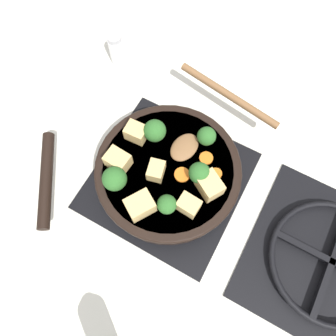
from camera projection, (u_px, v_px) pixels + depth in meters
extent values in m
plane|color=silver|center=(168.00, 180.00, 0.71)|extent=(2.40, 2.40, 0.00)
cube|color=black|center=(168.00, 180.00, 0.71)|extent=(0.31, 0.31, 0.01)
torus|color=black|center=(168.00, 177.00, 0.69)|extent=(0.24, 0.24, 0.01)
cube|color=black|center=(168.00, 177.00, 0.69)|extent=(0.01, 0.23, 0.01)
cube|color=black|center=(168.00, 177.00, 0.69)|extent=(0.23, 0.01, 0.01)
cube|color=black|center=(328.00, 263.00, 0.65)|extent=(0.31, 0.31, 0.01)
torus|color=black|center=(331.00, 262.00, 0.63)|extent=(0.24, 0.24, 0.01)
cube|color=black|center=(331.00, 262.00, 0.63)|extent=(0.01, 0.23, 0.01)
cube|color=black|center=(331.00, 262.00, 0.63)|extent=(0.23, 0.01, 0.01)
cylinder|color=black|center=(168.00, 172.00, 0.67)|extent=(0.29, 0.29, 0.05)
cylinder|color=brown|center=(168.00, 172.00, 0.66)|extent=(0.26, 0.26, 0.04)
torus|color=black|center=(168.00, 169.00, 0.65)|extent=(0.29, 0.29, 0.01)
cylinder|color=black|center=(46.00, 179.00, 0.65)|extent=(0.18, 0.13, 0.02)
ellipsoid|color=brown|center=(184.00, 147.00, 0.65)|extent=(0.07, 0.06, 0.01)
cylinder|color=brown|center=(229.00, 95.00, 0.70)|extent=(0.06, 0.24, 0.02)
cube|color=#DBB770|center=(209.00, 187.00, 0.61)|extent=(0.06, 0.06, 0.04)
cube|color=#DBB770|center=(189.00, 205.00, 0.60)|extent=(0.03, 0.04, 0.03)
cube|color=#DBB770|center=(136.00, 132.00, 0.65)|extent=(0.03, 0.04, 0.03)
cube|color=#DBB770|center=(156.00, 171.00, 0.63)|extent=(0.04, 0.04, 0.03)
cube|color=#DBB770|center=(118.00, 161.00, 0.63)|extent=(0.04, 0.05, 0.04)
cube|color=#DBB770|center=(140.00, 206.00, 0.60)|extent=(0.06, 0.06, 0.04)
cylinder|color=#709956|center=(155.00, 136.00, 0.66)|extent=(0.01, 0.01, 0.01)
sphere|color=#2D6628|center=(155.00, 131.00, 0.64)|extent=(0.05, 0.05, 0.05)
cylinder|color=#709956|center=(198.00, 177.00, 0.63)|extent=(0.01, 0.01, 0.01)
sphere|color=#2D6628|center=(199.00, 173.00, 0.61)|extent=(0.04, 0.04, 0.04)
cylinder|color=#709956|center=(206.00, 141.00, 0.66)|extent=(0.01, 0.01, 0.01)
sphere|color=#2D6628|center=(207.00, 136.00, 0.64)|extent=(0.04, 0.04, 0.04)
cylinder|color=#709956|center=(167.00, 207.00, 0.61)|extent=(0.01, 0.01, 0.01)
sphere|color=#2D6628|center=(167.00, 204.00, 0.59)|extent=(0.04, 0.04, 0.04)
cylinder|color=#709956|center=(116.00, 183.00, 0.63)|extent=(0.01, 0.01, 0.01)
sphere|color=#2D6628|center=(114.00, 179.00, 0.60)|extent=(0.05, 0.05, 0.05)
cylinder|color=orange|center=(181.00, 177.00, 0.63)|extent=(0.03, 0.03, 0.01)
cylinder|color=orange|center=(206.00, 158.00, 0.65)|extent=(0.03, 0.03, 0.01)
cylinder|color=orange|center=(216.00, 174.00, 0.64)|extent=(0.02, 0.02, 0.01)
cylinder|color=white|center=(117.00, 51.00, 0.80)|extent=(0.04, 0.04, 0.07)
cylinder|color=#B7B7BC|center=(114.00, 38.00, 0.76)|extent=(0.03, 0.03, 0.01)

